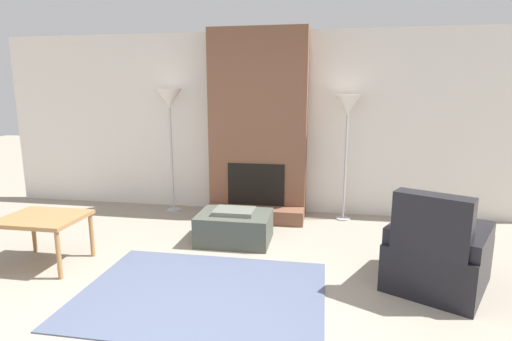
% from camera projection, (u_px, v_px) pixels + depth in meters
% --- Properties ---
extents(ground_plane, '(24.00, 24.00, 0.00)m').
position_uv_depth(ground_plane, '(188.00, 341.00, 2.86)').
color(ground_plane, gray).
extents(wall_back, '(8.01, 0.06, 2.60)m').
position_uv_depth(wall_back, '(261.00, 124.00, 5.84)').
color(wall_back, silver).
rests_on(wall_back, ground_plane).
extents(fireplace, '(1.35, 0.73, 2.60)m').
position_uv_depth(fireplace, '(258.00, 130.00, 5.60)').
color(fireplace, brown).
rests_on(fireplace, ground_plane).
extents(ottoman, '(0.85, 0.63, 0.40)m').
position_uv_depth(ottoman, '(235.00, 227.00, 4.73)').
color(ottoman, '#474C42').
rests_on(ottoman, ground_plane).
extents(armchair, '(1.10, 1.15, 0.93)m').
position_uv_depth(armchair, '(436.00, 258.00, 3.59)').
color(armchair, black).
rests_on(armchair, ground_plane).
extents(side_table, '(0.78, 0.63, 0.52)m').
position_uv_depth(side_table, '(43.00, 222.00, 4.05)').
color(side_table, '#9E7042').
rests_on(side_table, ground_plane).
extents(floor_lamp_left, '(0.35, 0.35, 1.80)m').
position_uv_depth(floor_lamp_left, '(169.00, 103.00, 5.72)').
color(floor_lamp_left, '#ADADB2').
rests_on(floor_lamp_left, ground_plane).
extents(floor_lamp_right, '(0.35, 0.35, 1.72)m').
position_uv_depth(floor_lamp_right, '(348.00, 110.00, 5.31)').
color(floor_lamp_right, '#ADADB2').
rests_on(floor_lamp_right, ground_plane).
extents(area_rug, '(2.14, 1.57, 0.01)m').
position_uv_depth(area_rug, '(202.00, 293.00, 3.53)').
color(area_rug, '#4C5670').
rests_on(area_rug, ground_plane).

